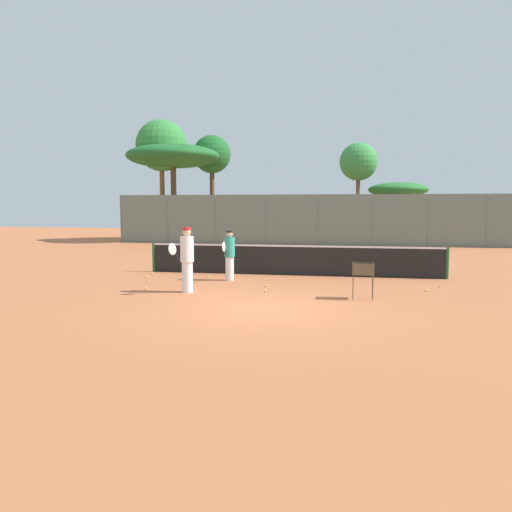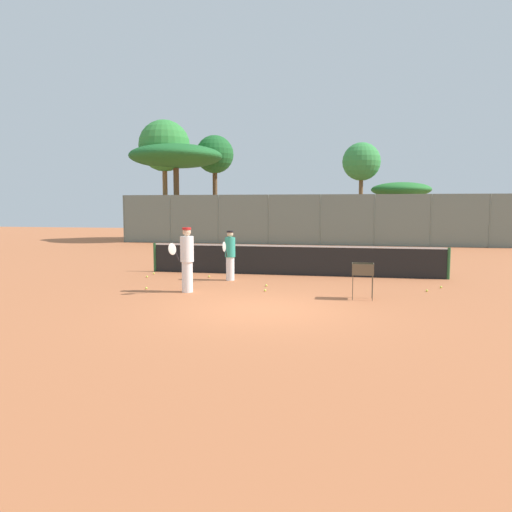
# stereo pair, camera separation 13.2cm
# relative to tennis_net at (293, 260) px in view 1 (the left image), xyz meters

# --- Properties ---
(ground_plane) EXTENTS (80.00, 80.00, 0.00)m
(ground_plane) POSITION_rel_tennis_net_xyz_m (0.00, -6.04, -0.56)
(ground_plane) COLOR #B7663D
(tennis_net) EXTENTS (10.57, 0.10, 1.07)m
(tennis_net) POSITION_rel_tennis_net_xyz_m (0.00, 0.00, 0.00)
(tennis_net) COLOR #26592D
(tennis_net) RESTS_ON ground_plane
(back_fence) EXTENTS (26.43, 0.08, 3.16)m
(back_fence) POSITION_rel_tennis_net_xyz_m (0.00, 13.80, 1.02)
(back_fence) COLOR slate
(back_fence) RESTS_ON ground_plane
(tree_0) EXTENTS (4.22, 4.22, 4.13)m
(tree_0) POSITION_rel_tennis_net_xyz_m (5.34, 19.74, 2.99)
(tree_0) COLOR brown
(tree_0) RESTS_ON ground_plane
(tree_1) EXTENTS (2.80, 2.80, 7.65)m
(tree_1) POSITION_rel_tennis_net_xyz_m (-8.17, 18.69, 5.59)
(tree_1) COLOR brown
(tree_1) RESTS_ON ground_plane
(tree_2) EXTENTS (3.57, 3.57, 8.42)m
(tree_2) POSITION_rel_tennis_net_xyz_m (-11.06, 16.02, 6.03)
(tree_2) COLOR brown
(tree_2) RESTS_ON ground_plane
(tree_3) EXTENTS (2.64, 2.64, 6.83)m
(tree_3) POSITION_rel_tennis_net_xyz_m (2.50, 18.37, 4.89)
(tree_3) COLOR brown
(tree_3) RESTS_ON ground_plane
(tree_4) EXTENTS (6.46, 6.46, 6.70)m
(tree_4) POSITION_rel_tennis_net_xyz_m (-10.21, 15.97, 5.29)
(tree_4) COLOR brown
(tree_4) RESTS_ON ground_plane
(player_white_outfit) EXTENTS (0.55, 0.87, 1.85)m
(player_white_outfit) POSITION_rel_tennis_net_xyz_m (-2.56, -4.06, 0.40)
(player_white_outfit) COLOR white
(player_white_outfit) RESTS_ON ground_plane
(player_red_cap) EXTENTS (0.34, 0.89, 1.65)m
(player_red_cap) POSITION_rel_tennis_net_xyz_m (-1.91, -1.62, 0.30)
(player_red_cap) COLOR white
(player_red_cap) RESTS_ON ground_plane
(ball_cart) EXTENTS (0.56, 0.41, 0.96)m
(ball_cart) POSITION_rel_tennis_net_xyz_m (2.33, -4.19, 0.17)
(ball_cart) COLOR brown
(ball_cart) RESTS_ON ground_plane
(tennis_ball_0) EXTENTS (0.07, 0.07, 0.07)m
(tennis_ball_0) POSITION_rel_tennis_net_xyz_m (-3.92, -3.83, -0.53)
(tennis_ball_0) COLOR #D1E54C
(tennis_ball_0) RESTS_ON ground_plane
(tennis_ball_1) EXTENTS (0.07, 0.07, 0.07)m
(tennis_ball_1) POSITION_rel_tennis_net_xyz_m (-0.39, -3.52, -0.53)
(tennis_ball_1) COLOR #D1E54C
(tennis_ball_1) RESTS_ON ground_plane
(tennis_ball_2) EXTENTS (0.07, 0.07, 0.07)m
(tennis_ball_2) POSITION_rel_tennis_net_xyz_m (-4.88, -1.57, -0.53)
(tennis_ball_2) COLOR #D1E54C
(tennis_ball_2) RESTS_ON ground_plane
(tennis_ball_3) EXTENTS (0.07, 0.07, 0.07)m
(tennis_ball_3) POSITION_rel_tennis_net_xyz_m (-0.51, -2.64, -0.53)
(tennis_ball_3) COLOR #D1E54C
(tennis_ball_3) RESTS_ON ground_plane
(tennis_ball_4) EXTENTS (0.07, 0.07, 0.07)m
(tennis_ball_4) POSITION_rel_tennis_net_xyz_m (-4.98, -0.74, -0.53)
(tennis_ball_4) COLOR #D1E54C
(tennis_ball_4) RESTS_ON ground_plane
(tennis_ball_5) EXTENTS (0.07, 0.07, 0.07)m
(tennis_ball_5) POSITION_rel_tennis_net_xyz_m (4.19, -2.67, -0.53)
(tennis_ball_5) COLOR #D1E54C
(tennis_ball_5) RESTS_ON ground_plane
(tennis_ball_6) EXTENTS (0.07, 0.07, 0.07)m
(tennis_ball_6) POSITION_rel_tennis_net_xyz_m (-2.79, -1.13, -0.53)
(tennis_ball_6) COLOR #D1E54C
(tennis_ball_6) RESTS_ON ground_plane
(tennis_ball_7) EXTENTS (0.07, 0.07, 0.07)m
(tennis_ball_7) POSITION_rel_tennis_net_xyz_m (4.70, -1.93, -0.53)
(tennis_ball_7) COLOR #D1E54C
(tennis_ball_7) RESTS_ON ground_plane
(parked_car) EXTENTS (4.20, 1.70, 1.60)m
(parked_car) POSITION_rel_tennis_net_xyz_m (5.18, 18.40, 0.10)
(parked_car) COLOR white
(parked_car) RESTS_ON ground_plane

